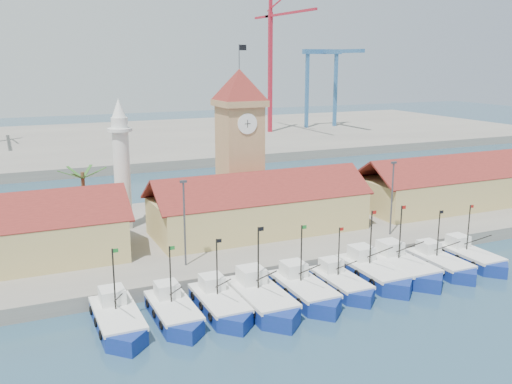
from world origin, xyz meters
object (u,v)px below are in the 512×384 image
minaret (122,164)px  boat_5 (342,284)px  clock_tower (240,141)px  boat_0 (118,322)px

minaret → boat_5: bearing=-57.7°
boat_5 → clock_tower: size_ratio=0.39×
clock_tower → minaret: bearing=172.4°
boat_5 → minaret: (-16.09, 25.49, 9.04)m
clock_tower → minaret: size_ratio=1.39×
boat_0 → clock_tower: 32.79m
boat_0 → clock_tower: bearing=47.8°
boat_0 → minaret: size_ratio=0.60×
boat_0 → boat_5: 21.82m
boat_0 → boat_5: bearing=-1.8°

